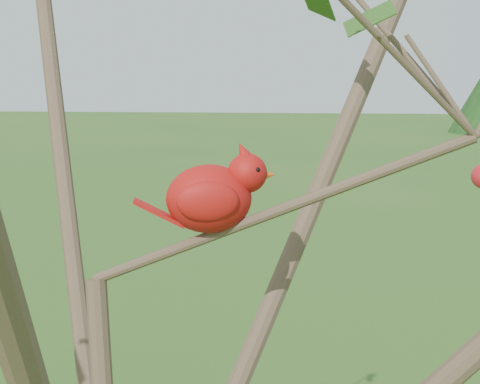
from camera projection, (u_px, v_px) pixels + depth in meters
The scene contains 3 objects.
crabapple_tree at pixel (117, 192), 1.08m from camera, with size 2.35×2.05×2.95m.
cardinal at pixel (214, 195), 1.18m from camera, with size 0.23×0.13×0.16m.
distant_trees at pixel (285, 98), 23.58m from camera, with size 42.81×13.49×3.32m.
Camera 1 is at (0.31, -1.07, 2.30)m, focal length 55.00 mm.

